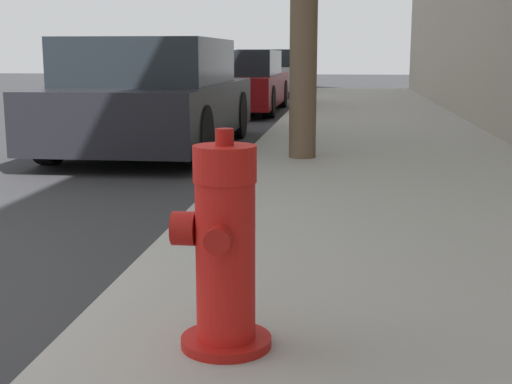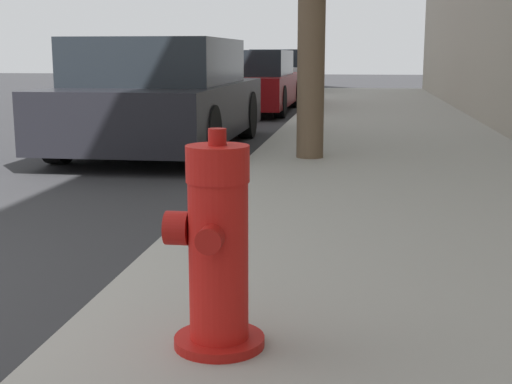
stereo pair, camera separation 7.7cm
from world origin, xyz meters
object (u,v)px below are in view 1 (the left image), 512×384
object	(u,v)px
parked_car_far	(270,72)
parked_car_mid	(239,82)
fire_hydrant	(224,251)
parked_car_near	(154,97)

from	to	relation	value
parked_car_far	parked_car_mid	bearing A→B (deg)	-89.32
fire_hydrant	parked_car_far	distance (m)	19.20
fire_hydrant	parked_car_near	world-z (taller)	parked_car_near
fire_hydrant	parked_car_far	xyz separation A→B (m)	(-1.85, 19.11, 0.14)
parked_car_near	parked_car_far	world-z (taller)	parked_car_near
parked_car_mid	parked_car_far	size ratio (longest dim) A/B	1.01
parked_car_far	parked_car_near	bearing A→B (deg)	-90.48
parked_car_near	parked_car_far	distance (m)	12.80
parked_car_near	parked_car_far	size ratio (longest dim) A/B	0.99
fire_hydrant	parked_car_mid	world-z (taller)	parked_car_mid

